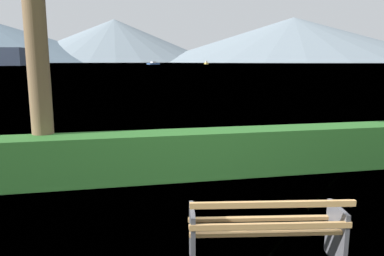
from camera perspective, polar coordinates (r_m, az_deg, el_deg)
water_surface at (r=310.18m, az=-11.56°, el=9.70°), size 620.00×620.00×0.00m
park_bench at (r=4.43m, az=11.34°, el=-15.12°), size 1.82×0.84×0.87m
hedge_row at (r=7.50m, az=1.21°, el=-3.97°), size 11.52×0.74×0.93m
sailboat_mid at (r=224.67m, az=-5.98°, el=9.85°), size 8.25×7.72×1.81m
tender_far at (r=243.15m, az=2.22°, el=9.95°), size 1.77×4.86×2.09m
distant_hills at (r=573.12m, az=-7.29°, el=13.26°), size 877.40×482.92×66.75m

